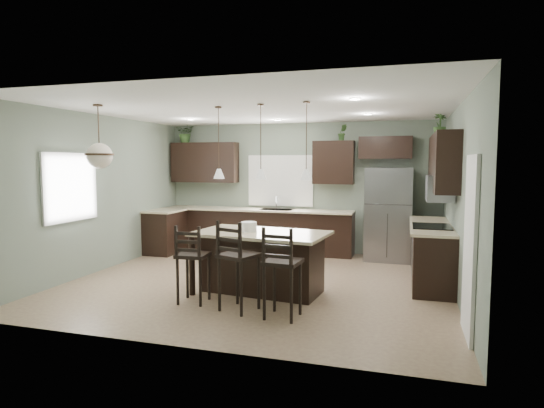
% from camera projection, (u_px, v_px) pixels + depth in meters
% --- Properties ---
extents(ground, '(6.00, 6.00, 0.00)m').
position_uv_depth(ground, '(259.00, 282.00, 7.46)').
color(ground, '#9E8466').
rests_on(ground, ground).
extents(pantry_door, '(0.04, 0.82, 2.04)m').
position_uv_depth(pantry_door, '(470.00, 247.00, 5.04)').
color(pantry_door, white).
rests_on(pantry_door, ground).
extents(window_back, '(1.35, 0.02, 1.00)m').
position_uv_depth(window_back, '(280.00, 181.00, 10.04)').
color(window_back, white).
rests_on(window_back, room_shell).
extents(window_left, '(0.02, 1.10, 1.00)m').
position_uv_depth(window_left, '(70.00, 187.00, 7.40)').
color(window_left, white).
rests_on(window_left, room_shell).
extents(left_return_cabs, '(0.60, 0.90, 0.90)m').
position_uv_depth(left_return_cabs, '(165.00, 232.00, 9.80)').
color(left_return_cabs, black).
rests_on(left_return_cabs, ground).
extents(left_return_countertop, '(0.66, 0.96, 0.04)m').
position_uv_depth(left_return_countertop, '(165.00, 211.00, 9.75)').
color(left_return_countertop, beige).
rests_on(left_return_countertop, left_return_cabs).
extents(back_lower_cabs, '(4.20, 0.60, 0.90)m').
position_uv_depth(back_lower_cabs, '(257.00, 231.00, 9.99)').
color(back_lower_cabs, black).
rests_on(back_lower_cabs, ground).
extents(back_countertop, '(4.20, 0.66, 0.04)m').
position_uv_depth(back_countertop, '(257.00, 210.00, 9.93)').
color(back_countertop, beige).
rests_on(back_countertop, back_lower_cabs).
extents(sink_inset, '(0.70, 0.45, 0.01)m').
position_uv_depth(sink_inset, '(277.00, 210.00, 9.80)').
color(sink_inset, gray).
rests_on(sink_inset, back_countertop).
extents(faucet, '(0.02, 0.02, 0.28)m').
position_uv_depth(faucet, '(276.00, 203.00, 9.76)').
color(faucet, silver).
rests_on(faucet, back_countertop).
extents(back_upper_left, '(1.55, 0.34, 0.90)m').
position_uv_depth(back_upper_left, '(205.00, 162.00, 10.35)').
color(back_upper_left, black).
rests_on(back_upper_left, room_shell).
extents(back_upper_right, '(0.85, 0.34, 0.90)m').
position_uv_depth(back_upper_right, '(334.00, 163.00, 9.51)').
color(back_upper_right, black).
rests_on(back_upper_right, room_shell).
extents(fridge_header, '(1.05, 0.34, 0.45)m').
position_uv_depth(fridge_header, '(385.00, 148.00, 9.19)').
color(fridge_header, black).
rests_on(fridge_header, room_shell).
extents(right_lower_cabs, '(0.60, 2.35, 0.90)m').
position_uv_depth(right_lower_cabs, '(431.00, 254.00, 7.48)').
color(right_lower_cabs, black).
rests_on(right_lower_cabs, ground).
extents(right_countertop, '(0.66, 2.35, 0.04)m').
position_uv_depth(right_countertop, '(431.00, 226.00, 7.44)').
color(right_countertop, beige).
rests_on(right_countertop, right_lower_cabs).
extents(cooktop, '(0.58, 0.75, 0.02)m').
position_uv_depth(cooktop, '(432.00, 226.00, 7.18)').
color(cooktop, black).
rests_on(cooktop, right_countertop).
extents(wall_oven_front, '(0.01, 0.72, 0.60)m').
position_uv_depth(wall_oven_front, '(412.00, 256.00, 7.31)').
color(wall_oven_front, gray).
rests_on(wall_oven_front, right_lower_cabs).
extents(right_upper_cabs, '(0.34, 2.35, 0.90)m').
position_uv_depth(right_upper_cabs, '(443.00, 163.00, 7.31)').
color(right_upper_cabs, black).
rests_on(right_upper_cabs, room_shell).
extents(microwave, '(0.40, 0.75, 0.40)m').
position_uv_depth(microwave, '(440.00, 188.00, 7.10)').
color(microwave, gray).
rests_on(microwave, right_upper_cabs).
extents(refrigerator, '(0.90, 0.74, 1.85)m').
position_uv_depth(refrigerator, '(388.00, 214.00, 9.05)').
color(refrigerator, gray).
rests_on(refrigerator, ground).
extents(kitchen_island, '(2.05, 1.31, 0.92)m').
position_uv_depth(kitchen_island, '(261.00, 263.00, 6.77)').
color(kitchen_island, black).
rests_on(kitchen_island, ground).
extents(serving_dish, '(0.24, 0.24, 0.14)m').
position_uv_depth(serving_dish, '(249.00, 227.00, 6.80)').
color(serving_dish, white).
rests_on(serving_dish, kitchen_island).
extents(bar_stool_left, '(0.43, 0.43, 1.10)m').
position_uv_depth(bar_stool_left, '(193.00, 264.00, 6.30)').
color(bar_stool_left, black).
rests_on(bar_stool_left, ground).
extents(bar_stool_center, '(0.57, 0.57, 1.21)m').
position_uv_depth(bar_stool_center, '(239.00, 265.00, 5.96)').
color(bar_stool_center, black).
rests_on(bar_stool_center, ground).
extents(bar_stool_right, '(0.47, 0.47, 1.17)m').
position_uv_depth(bar_stool_right, '(283.00, 272.00, 5.68)').
color(bar_stool_right, black).
rests_on(bar_stool_right, ground).
extents(pendant_left, '(0.17, 0.17, 1.10)m').
position_uv_depth(pendant_left, '(219.00, 143.00, 6.88)').
color(pendant_left, white).
rests_on(pendant_left, room_shell).
extents(pendant_center, '(0.17, 0.17, 1.10)m').
position_uv_depth(pendant_center, '(261.00, 142.00, 6.61)').
color(pendant_center, white).
rests_on(pendant_center, room_shell).
extents(pendant_right, '(0.17, 0.17, 1.10)m').
position_uv_depth(pendant_right, '(306.00, 141.00, 6.34)').
color(pendant_right, white).
rests_on(pendant_right, room_shell).
extents(chandelier, '(0.41, 0.41, 0.94)m').
position_uv_depth(chandelier, '(99.00, 137.00, 6.65)').
color(chandelier, beige).
rests_on(chandelier, room_shell).
extents(plant_back_left, '(0.48, 0.43, 0.46)m').
position_uv_depth(plant_back_left, '(186.00, 133.00, 10.39)').
color(plant_back_left, '#2A481F').
rests_on(plant_back_left, back_upper_left).
extents(plant_back_right, '(0.22, 0.20, 0.33)m').
position_uv_depth(plant_back_right, '(342.00, 133.00, 9.37)').
color(plant_back_right, '#2F5123').
rests_on(plant_back_right, back_upper_right).
extents(plant_right_wall, '(0.29, 0.29, 0.39)m').
position_uv_depth(plant_right_wall, '(440.00, 125.00, 7.80)').
color(plant_right_wall, '#315324').
rests_on(plant_right_wall, right_upper_cabs).
extents(room_shell, '(6.00, 6.00, 6.00)m').
position_uv_depth(room_shell, '(259.00, 178.00, 7.30)').
color(room_shell, slate).
rests_on(room_shell, ground).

